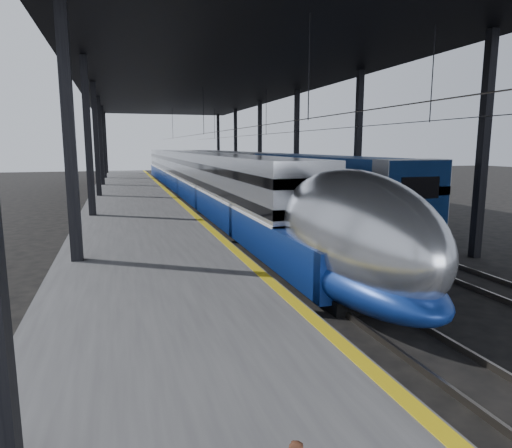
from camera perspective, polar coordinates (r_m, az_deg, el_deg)
name	(u,v)px	position (r m, az deg, el deg)	size (l,w,h in m)	color
ground	(309,329)	(11.89, 6.70, -12.87)	(160.00, 160.00, 0.00)	black
platform	(135,210)	(30.33, -14.90, 1.70)	(6.00, 80.00, 1.00)	#4C4C4F
yellow_strip	(178,201)	(30.48, -9.67, 2.88)	(0.30, 80.00, 0.01)	gold
rails	(254,211)	(31.67, -0.25, 1.58)	(6.52, 80.00, 0.16)	slate
canopy	(215,74)	(31.05, -5.11, 18.12)	(18.00, 75.00, 9.47)	black
tgv_train	(196,177)	(39.86, -7.53, 5.79)	(2.82, 65.20, 4.05)	silver
second_train	(241,173)	(44.26, -1.84, 6.45)	(2.93, 56.05, 4.03)	navy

